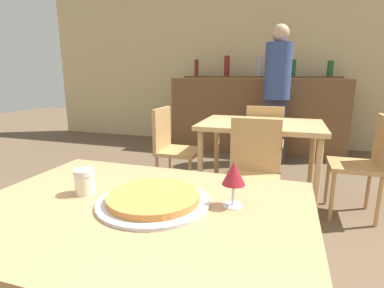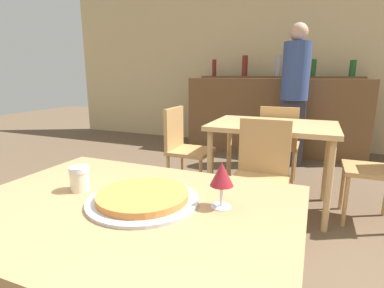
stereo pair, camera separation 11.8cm
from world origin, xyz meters
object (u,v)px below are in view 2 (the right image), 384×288
Objects in this scene: pizza_tray at (143,198)px; cheese_shaker at (80,178)px; wine_glass at (222,176)px; chair_far_side_right at (383,163)px; chair_far_side_back at (279,140)px; chair_far_side_left at (184,144)px; person_standing at (294,90)px; chair_far_side_front at (261,170)px.

cheese_shaker is at bearing 179.46° from pizza_tray.
wine_glass is at bearing 13.89° from pizza_tray.
wine_glass reaches higher than chair_far_side_right.
chair_far_side_right is 1.96m from wine_glass.
chair_far_side_right is at bearing 65.40° from wine_glass.
cheese_shaker is at bearing 78.19° from chair_far_side_back.
wine_glass reaches higher than chair_far_side_left.
pizza_tray is (0.65, -1.82, 0.26)m from chair_far_side_left.
chair_far_side_back is 2.43m from cheese_shaker.
person_standing is 11.40× the size of wine_glass.
chair_far_side_front is 1.09m from chair_far_side_back.
chair_far_side_front is 1.02m from chair_far_side_left.
chair_far_side_right is 2.20× the size of pizza_tray.
wine_glass reaches higher than cheese_shaker.
chair_far_side_left is at bearing 32.36° from chair_far_side_back.
wine_glass is at bearing -90.03° from person_standing.
chair_far_side_back is 1.00× the size of chair_far_side_right.
cheese_shaker is 3.32m from person_standing.
chair_far_side_front is 1.00× the size of chair_far_side_back.
chair_far_side_left is at bearing 147.64° from chair_far_side_front.
chair_far_side_right is at bearing 53.27° from cheese_shaker.
chair_far_side_right reaches higher than cheese_shaker.
chair_far_side_left is 1.78m from person_standing.
cheese_shaker is at bearing -36.73° from chair_far_side_right.
pizza_tray is at bearing -99.33° from chair_far_side_front.
chair_far_side_front is 1.26m from wine_glass.
chair_far_side_front is at bearing -91.74° from person_standing.
chair_far_side_front is at bearing 80.67° from pizza_tray.
chair_far_side_back is at bearing 90.00° from chair_far_side_front.
chair_far_side_back is 2.33m from wine_glass.
chair_far_side_left is 1.88m from cheese_shaker.
wine_glass is at bearing -152.30° from chair_far_side_left.
chair_far_side_left and chair_far_side_right have the same top height.
chair_far_side_front is 0.48× the size of person_standing.
person_standing is at bearing 89.97° from wine_glass.
person_standing is at bearing 80.35° from cheese_shaker.
chair_far_side_back is 1.00× the size of chair_far_side_left.
chair_far_side_back and chair_far_side_right have the same top height.
chair_far_side_back is 1.02m from chair_far_side_right.
chair_far_side_right is (0.86, -0.55, 0.00)m from chair_far_side_back.
wine_glass is at bearing 6.56° from cheese_shaker.
chair_far_side_left is 2.20× the size of pizza_tray.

